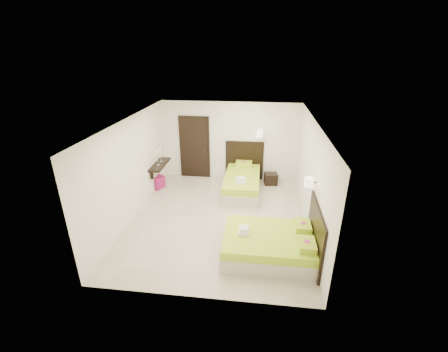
# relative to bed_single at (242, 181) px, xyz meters

# --- Properties ---
(floor) EXTENTS (5.50, 5.50, 0.00)m
(floor) POSITION_rel_bed_single_xyz_m (-0.50, -1.77, -0.32)
(floor) COLOR beige
(floor) RESTS_ON ground
(bed_single) EXTENTS (1.27, 2.12, 1.75)m
(bed_single) POSITION_rel_bed_single_xyz_m (0.00, 0.00, 0.00)
(bed_single) COLOR beige
(bed_single) RESTS_ON ground
(bed_double) EXTENTS (1.95, 1.66, 1.61)m
(bed_double) POSITION_rel_bed_single_xyz_m (0.86, -3.13, -0.03)
(bed_double) COLOR beige
(bed_double) RESTS_ON ground
(nightstand) EXTENTS (0.46, 0.42, 0.37)m
(nightstand) POSITION_rel_bed_single_xyz_m (0.90, 0.59, -0.13)
(nightstand) COLOR black
(nightstand) RESTS_ON ground
(ottoman) EXTENTS (0.52, 0.52, 0.39)m
(ottoman) POSITION_rel_bed_single_xyz_m (-2.74, -0.13, -0.12)
(ottoman) COLOR #961453
(ottoman) RESTS_ON ground
(door) EXTENTS (1.02, 0.15, 2.14)m
(door) POSITION_rel_bed_single_xyz_m (-1.70, 0.92, 0.73)
(door) COLOR black
(door) RESTS_ON ground
(console_shelf) EXTENTS (0.35, 1.20, 0.78)m
(console_shelf) POSITION_rel_bed_single_xyz_m (-2.58, -0.17, 0.50)
(console_shelf) COLOR black
(console_shelf) RESTS_ON ground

